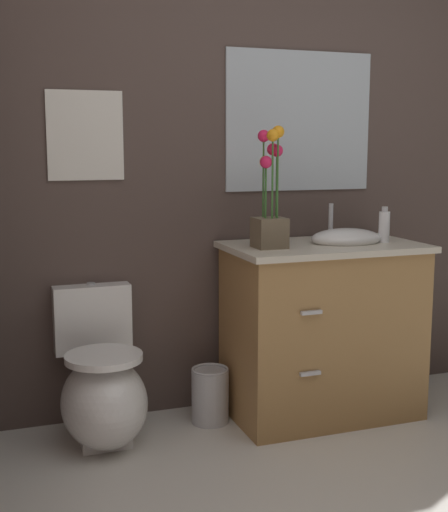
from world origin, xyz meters
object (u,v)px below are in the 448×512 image
(wall_poster, at_px, (85,136))
(toilet, at_px, (102,390))
(vanity_cabinet, at_px, (323,327))
(flower_vase, at_px, (270,206))
(trash_bin, at_px, (210,395))
(soap_bottle, at_px, (384,226))
(wall_mirror, at_px, (300,121))

(wall_poster, bearing_deg, toilet, -90.00)
(vanity_cabinet, bearing_deg, flower_vase, -173.68)
(flower_vase, distance_m, trash_bin, 0.96)
(trash_bin, relative_size, wall_poster, 0.67)
(wall_poster, bearing_deg, soap_bottle, -13.97)
(toilet, bearing_deg, vanity_cabinet, -1.39)
(vanity_cabinet, relative_size, wall_mirror, 1.30)
(wall_poster, bearing_deg, wall_mirror, 0.00)
(flower_vase, bearing_deg, wall_poster, 157.32)
(trash_bin, bearing_deg, wall_poster, 157.41)
(soap_bottle, bearing_deg, toilet, 176.80)
(vanity_cabinet, xyz_separation_m, soap_bottle, (0.30, -0.05, 0.50))
(flower_vase, xyz_separation_m, wall_mirror, (0.30, 0.33, 0.40))
(soap_bottle, relative_size, wall_mirror, 0.22)
(toilet, xyz_separation_m, trash_bin, (0.53, 0.05, -0.11))
(toilet, height_order, vanity_cabinet, vanity_cabinet)
(flower_vase, relative_size, trash_bin, 2.05)
(toilet, bearing_deg, soap_bottle, -3.20)
(toilet, height_order, soap_bottle, soap_bottle)
(wall_poster, bearing_deg, trash_bin, -22.59)
(soap_bottle, bearing_deg, vanity_cabinet, 170.27)
(soap_bottle, xyz_separation_m, wall_mirror, (-0.30, 0.35, 0.51))
(toilet, distance_m, trash_bin, 0.54)
(flower_vase, xyz_separation_m, trash_bin, (-0.26, 0.11, -0.92))
(toilet, relative_size, soap_bottle, 3.94)
(vanity_cabinet, distance_m, wall_mirror, 1.05)
(vanity_cabinet, bearing_deg, toilet, 178.61)
(flower_vase, distance_m, soap_bottle, 0.61)
(vanity_cabinet, height_order, flower_vase, flower_vase)
(wall_mirror, bearing_deg, soap_bottle, -48.93)
(flower_vase, bearing_deg, wall_mirror, 47.34)
(trash_bin, height_order, wall_poster, wall_poster)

